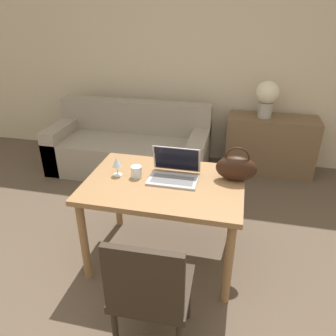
{
  "coord_description": "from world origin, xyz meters",
  "views": [
    {
      "loc": [
        0.42,
        -1.42,
        1.93
      ],
      "look_at": [
        -0.06,
        0.64,
        0.85
      ],
      "focal_mm": 35.0,
      "sensor_mm": 36.0,
      "label": 1
    }
  ],
  "objects": [
    {
      "name": "wall_back",
      "position": [
        0.0,
        2.75,
        1.35
      ],
      "size": [
        10.0,
        0.06,
        2.7
      ],
      "color": "beige",
      "rests_on": "ground_plane"
    },
    {
      "name": "ground_plane",
      "position": [
        0.0,
        0.0,
        0.0
      ],
      "size": [
        14.0,
        14.0,
        0.0
      ],
      "primitive_type": "plane",
      "color": "brown"
    },
    {
      "name": "flower_vase",
      "position": [
        0.7,
        2.44,
        0.96
      ],
      "size": [
        0.27,
        0.27,
        0.42
      ],
      "color": "#9E998E",
      "rests_on": "sideboard"
    },
    {
      "name": "laptop",
      "position": [
        -0.03,
        0.73,
        0.79
      ],
      "size": [
        0.37,
        0.28,
        0.22
      ],
      "color": "#ADADB2",
      "rests_on": "dining_table"
    },
    {
      "name": "dining_table",
      "position": [
        -0.09,
        0.64,
        0.63
      ],
      "size": [
        1.18,
        0.81,
        0.73
      ],
      "color": "olive",
      "rests_on": "ground_plane"
    },
    {
      "name": "handbag",
      "position": [
        0.43,
        0.79,
        0.83
      ],
      "size": [
        0.3,
        0.14,
        0.27
      ],
      "color": "black",
      "rests_on": "dining_table"
    },
    {
      "name": "wine_glass",
      "position": [
        -0.46,
        0.67,
        0.83
      ],
      "size": [
        0.07,
        0.07,
        0.15
      ],
      "color": "silver",
      "rests_on": "dining_table"
    },
    {
      "name": "drinking_glass",
      "position": [
        -0.31,
        0.67,
        0.77
      ],
      "size": [
        0.08,
        0.08,
        0.09
      ],
      "color": "silver",
      "rests_on": "dining_table"
    },
    {
      "name": "couch",
      "position": [
        -0.89,
        2.14,
        0.29
      ],
      "size": [
        1.94,
        0.81,
        0.82
      ],
      "color": "gray",
      "rests_on": "ground_plane"
    },
    {
      "name": "chair",
      "position": [
        0.03,
        -0.17,
        0.51
      ],
      "size": [
        0.45,
        0.45,
        0.89
      ],
      "rotation": [
        0.0,
        0.0,
        0.03
      ],
      "color": "#2D2319",
      "rests_on": "ground_plane"
    },
    {
      "name": "sideboard",
      "position": [
        0.81,
        2.46,
        0.35
      ],
      "size": [
        1.05,
        0.4,
        0.71
      ],
      "color": "brown",
      "rests_on": "ground_plane"
    }
  ]
}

